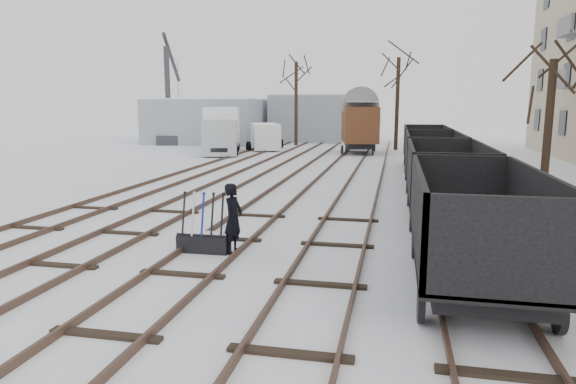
# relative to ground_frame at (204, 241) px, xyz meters

# --- Properties ---
(ground) EXTENTS (120.00, 120.00, 0.00)m
(ground) POSITION_rel_ground_frame_xyz_m (0.19, -1.77, -0.28)
(ground) COLOR white
(ground) RESTS_ON ground
(tracks) EXTENTS (13.90, 52.00, 0.16)m
(tracks) POSITION_rel_ground_frame_xyz_m (0.19, 11.90, -0.21)
(tracks) COLOR black
(tracks) RESTS_ON ground
(shed_left) EXTENTS (10.00, 8.00, 4.10)m
(shed_left) POSITION_rel_ground_frame_xyz_m (-12.81, 34.23, 1.76)
(shed_left) COLOR #97A1AA
(shed_left) RESTS_ON ground
(shed_right) EXTENTS (7.00, 6.00, 4.50)m
(shed_right) POSITION_rel_ground_frame_xyz_m (-3.81, 38.23, 1.96)
(shed_right) COLOR #97A1AA
(shed_right) RESTS_ON ground
(ground_frame) EXTENTS (1.30, 0.43, 1.49)m
(ground_frame) POSITION_rel_ground_frame_xyz_m (0.00, 0.00, 0.00)
(ground_frame) COLOR black
(ground_frame) RESTS_ON ground
(worker) EXTENTS (0.51, 0.69, 1.74)m
(worker) POSITION_rel_ground_frame_xyz_m (0.75, 0.10, 0.59)
(worker) COLOR black
(worker) RESTS_ON ground
(freight_wagon_a) EXTENTS (2.35, 5.86, 2.39)m
(freight_wagon_a) POSITION_rel_ground_frame_xyz_m (6.19, -1.27, 0.63)
(freight_wagon_a) COLOR black
(freight_wagon_a) RESTS_ON ground
(freight_wagon_b) EXTENTS (2.35, 5.86, 2.39)m
(freight_wagon_b) POSITION_rel_ground_frame_xyz_m (6.19, 5.13, 0.63)
(freight_wagon_b) COLOR black
(freight_wagon_b) RESTS_ON ground
(freight_wagon_c) EXTENTS (2.35, 5.86, 2.39)m
(freight_wagon_c) POSITION_rel_ground_frame_xyz_m (6.19, 11.53, 0.63)
(freight_wagon_c) COLOR black
(freight_wagon_c) RESTS_ON ground
(freight_wagon_d) EXTENTS (2.35, 5.86, 2.39)m
(freight_wagon_d) POSITION_rel_ground_frame_xyz_m (6.19, 17.93, 0.63)
(freight_wagon_d) COLOR black
(freight_wagon_d) RESTS_ON ground
(box_van_wagon) EXTENTS (3.39, 5.30, 3.77)m
(box_van_wagon) POSITION_rel_ground_frame_xyz_m (1.86, 26.80, 1.92)
(box_van_wagon) COLOR black
(box_van_wagon) RESTS_ON ground
(lorry) EXTENTS (3.74, 7.73, 3.36)m
(lorry) POSITION_rel_ground_frame_xyz_m (-8.14, 24.69, 1.45)
(lorry) COLOR black
(lorry) RESTS_ON ground
(panel_van) EXTENTS (3.46, 5.09, 2.07)m
(panel_van) POSITION_rel_ground_frame_xyz_m (-5.68, 28.10, 0.79)
(panel_van) COLOR white
(panel_van) RESTS_ON ground
(crane) EXTENTS (2.25, 5.73, 9.63)m
(crane) POSITION_rel_ground_frame_xyz_m (-15.23, 31.20, 2.25)
(crane) COLOR #303136
(crane) RESTS_ON ground
(tree_near) EXTENTS (0.30, 0.30, 5.25)m
(tree_near) POSITION_rel_ground_frame_xyz_m (10.10, 9.10, 2.34)
(tree_near) COLOR black
(tree_near) RESTS_ON ground
(tree_far_left) EXTENTS (0.30, 0.30, 7.20)m
(tree_far_left) POSITION_rel_ground_frame_xyz_m (-4.12, 32.88, 3.32)
(tree_far_left) COLOR black
(tree_far_left) RESTS_ON ground
(tree_far_right) EXTENTS (0.30, 0.30, 7.18)m
(tree_far_right) POSITION_rel_ground_frame_xyz_m (4.53, 30.05, 3.30)
(tree_far_right) COLOR black
(tree_far_right) RESTS_ON ground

